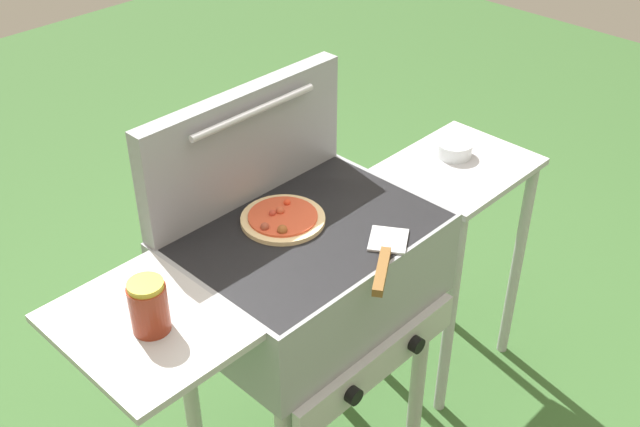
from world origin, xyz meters
name	(u,v)px	position (x,y,z in m)	size (l,w,h in m)	color
grill	(304,277)	(-0.01, 0.00, 0.76)	(0.96, 0.53, 0.90)	gray
grill_lid_open	(245,145)	(0.00, 0.21, 1.05)	(0.63, 0.08, 0.30)	gray
pizza_pepperoni	(283,219)	(-0.02, 0.06, 0.91)	(0.21, 0.21, 0.03)	beige
sauce_jar	(149,306)	(-0.48, -0.02, 0.96)	(0.08, 0.08, 0.12)	maroon
spatula	(385,258)	(0.04, -0.22, 0.91)	(0.25, 0.19, 0.02)	#B7BABF
prep_table	(452,227)	(0.66, 0.00, 0.57)	(0.44, 0.36, 0.80)	#B2B2B7
topping_bowl_near	(454,149)	(0.69, 0.04, 0.82)	(0.11, 0.11, 0.04)	silver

